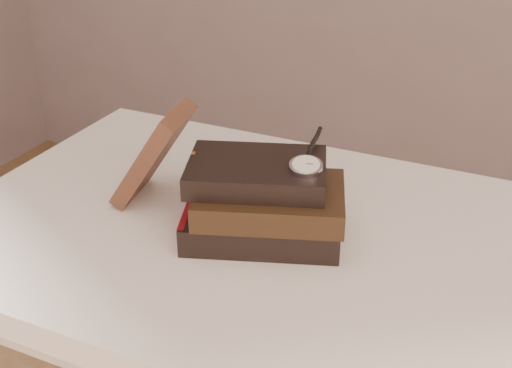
% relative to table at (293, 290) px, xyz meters
% --- Properties ---
extents(table, '(1.00, 0.60, 0.75)m').
position_rel_table_xyz_m(table, '(0.00, 0.00, 0.00)').
color(table, white).
rests_on(table, ground).
extents(book_stack, '(0.25, 0.21, 0.11)m').
position_rel_table_xyz_m(book_stack, '(-0.04, -0.01, 0.14)').
color(book_stack, black).
rests_on(book_stack, table).
extents(journal, '(0.13, 0.12, 0.15)m').
position_rel_table_xyz_m(journal, '(-0.23, 0.01, 0.17)').
color(journal, '#3C2017').
rests_on(journal, table).
extents(pocket_watch, '(0.06, 0.15, 0.02)m').
position_rel_table_xyz_m(pocket_watch, '(0.01, 0.01, 0.21)').
color(pocket_watch, silver).
rests_on(pocket_watch, book_stack).
extents(eyeglasses, '(0.12, 0.13, 0.04)m').
position_rel_table_xyz_m(eyeglasses, '(-0.14, 0.03, 0.15)').
color(eyeglasses, silver).
rests_on(eyeglasses, book_stack).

